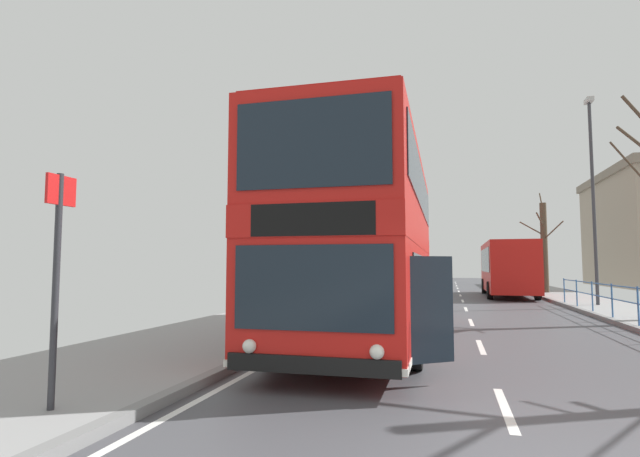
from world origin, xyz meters
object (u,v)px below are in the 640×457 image
at_px(background_bus_far_lane, 507,267).
at_px(double_decker_bus_main, 369,244).
at_px(bare_tree_far_00, 544,246).
at_px(bus_stop_sign_near, 57,263).
at_px(street_lamp_far_side, 593,186).

bearing_deg(background_bus_far_lane, double_decker_bus_main, -105.79).
bearing_deg(bare_tree_far_00, bus_stop_sign_near, -110.19).
relative_size(background_bus_far_lane, bare_tree_far_00, 1.47).
bearing_deg(bus_stop_sign_near, bare_tree_far_00, 69.81).
bearing_deg(background_bus_far_lane, street_lamp_far_side, -69.41).
relative_size(double_decker_bus_main, street_lamp_far_side, 1.21).
bearing_deg(street_lamp_far_side, background_bus_far_lane, 110.59).
relative_size(bus_stop_sign_near, bare_tree_far_00, 0.44).
height_order(street_lamp_far_side, bare_tree_far_00, street_lamp_far_side).
bearing_deg(double_decker_bus_main, bus_stop_sign_near, -110.13).
distance_m(bus_stop_sign_near, street_lamp_far_side, 21.44).
bearing_deg(double_decker_bus_main, street_lamp_far_side, 54.32).
bearing_deg(double_decker_bus_main, bare_tree_far_00, 69.79).
xyz_separation_m(street_lamp_far_side, bare_tree_far_00, (-0.26, 9.92, -2.24)).
xyz_separation_m(background_bus_far_lane, bare_tree_far_00, (2.51, 2.53, 1.33)).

